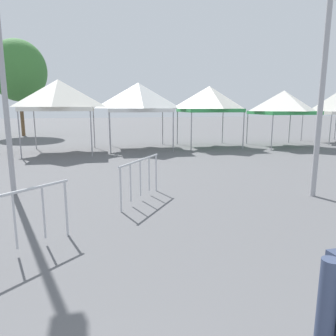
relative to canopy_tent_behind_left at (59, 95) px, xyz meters
name	(u,v)px	position (x,y,z in m)	size (l,w,h in m)	color
canopy_tent_behind_left	(59,95)	(0.00, 0.00, 0.00)	(3.59, 3.59, 3.73)	#9E9EA3
canopy_tent_left_of_center	(139,97)	(4.22, 0.69, -0.06)	(3.66, 3.66, 3.68)	#9E9EA3
canopy_tent_far_left	(209,99)	(8.38, 0.49, -0.14)	(3.28, 3.28, 3.55)	#9E9EA3
canopy_tent_center	(284,103)	(12.78, -0.34, -0.33)	(3.28, 3.28, 3.31)	#9E9EA3
canopy_tent_behind_right	(336,103)	(17.37, 0.73, -0.37)	(2.93, 2.93, 3.28)	#9E9EA3
tree_behind_tents_right	(18,71)	(-3.87, 10.83, 2.23)	(4.39, 4.39, 7.59)	brown
crowd_barrier_mid_lot	(140,172)	(2.68, -9.64, -2.19)	(1.26, 1.74, 1.08)	#B7BABF
crowd_barrier_by_lift	(14,211)	(0.26, -12.24, -2.19)	(1.58, 1.46, 1.08)	#B7BABF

